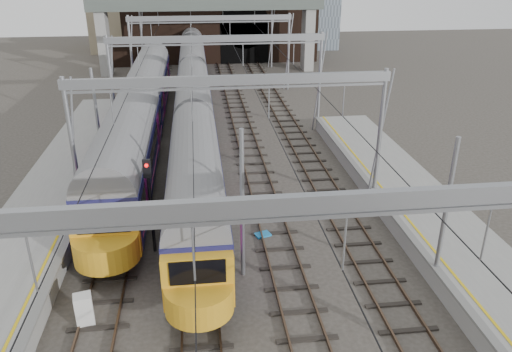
{
  "coord_description": "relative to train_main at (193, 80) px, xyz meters",
  "views": [
    {
      "loc": [
        -1.72,
        -17.05,
        13.34
      ],
      "look_at": [
        1.27,
        7.58,
        2.4
      ],
      "focal_mm": 35.0,
      "sensor_mm": 36.0,
      "label": 1
    }
  ],
  "objects": [
    {
      "name": "platform_right",
      "position": [
        12.18,
        -32.38,
        -1.94
      ],
      "size": [
        4.32,
        47.0,
        1.12
      ],
      "color": "gray",
      "rests_on": "ground"
    },
    {
      "name": "signal_near_left",
      "position": [
        -2.14,
        -26.47,
        0.62
      ],
      "size": [
        0.37,
        0.47,
        4.94
      ],
      "rotation": [
        0.0,
        0.0,
        -0.16
      ],
      "color": "black",
      "rests_on": "ground"
    },
    {
      "name": "equip_cover_c",
      "position": [
        4.99,
        -21.5,
        -2.44
      ],
      "size": [
        1.11,
        0.94,
        0.11
      ],
      "primitive_type": "cube",
      "rotation": [
        0.0,
        0.0,
        -0.33
      ],
      "color": "#197ABE",
      "rests_on": "ground"
    },
    {
      "name": "tracks",
      "position": [
        2.0,
        -15.88,
        -2.47
      ],
      "size": [
        14.4,
        80.0,
        0.22
      ],
      "color": "#4C3828",
      "rests_on": "ground"
    },
    {
      "name": "overbridge",
      "position": [
        2.0,
        15.12,
        4.77
      ],
      "size": [
        28.0,
        3.0,
        9.25
      ],
      "color": "gray",
      "rests_on": "ground"
    },
    {
      "name": "signal_near_centre",
      "position": [
        0.02,
        -29.35,
        0.47
      ],
      "size": [
        0.35,
        0.46,
        4.67
      ],
      "rotation": [
        0.0,
        0.0,
        -0.15
      ],
      "color": "black",
      "rests_on": "ground"
    },
    {
      "name": "equip_cover_a",
      "position": [
        3.34,
        -25.57,
        -2.45
      ],
      "size": [
        0.93,
        0.79,
        0.09
      ],
      "primitive_type": "cube",
      "rotation": [
        0.0,
        0.0,
        0.34
      ],
      "color": "#197ABE",
      "rests_on": "ground"
    },
    {
      "name": "ground",
      "position": [
        2.0,
        -30.88,
        -2.49
      ],
      "size": [
        160.0,
        160.0,
        0.0
      ],
      "primitive_type": "plane",
      "color": "#38332D",
      "rests_on": "ground"
    },
    {
      "name": "relay_cabinet",
      "position": [
        -4.51,
        -31.51,
        -1.82
      ],
      "size": [
        0.79,
        0.7,
        1.36
      ],
      "primitive_type": "cube",
      "rotation": [
        0.0,
        0.0,
        0.23
      ],
      "color": "silver",
      "rests_on": "ground"
    },
    {
      "name": "train_main",
      "position": [
        0.0,
        0.0,
        0.0
      ],
      "size": [
        2.81,
        64.95,
        4.83
      ],
      "color": "black",
      "rests_on": "ground"
    },
    {
      "name": "overhead_line",
      "position": [
        2.0,
        -9.39,
        4.07
      ],
      "size": [
        16.8,
        80.0,
        8.0
      ],
      "color": "gray",
      "rests_on": "ground"
    },
    {
      "name": "platform_left",
      "position": [
        -8.18,
        -28.38,
        -1.94
      ],
      "size": [
        4.32,
        55.0,
        1.12
      ],
      "color": "gray",
      "rests_on": "ground"
    },
    {
      "name": "train_second",
      "position": [
        -4.0,
        -10.7,
        0.16
      ],
      "size": [
        3.08,
        35.58,
        5.2
      ],
      "color": "black",
      "rests_on": "ground"
    },
    {
      "name": "retaining_wall",
      "position": [
        3.4,
        21.05,
        1.84
      ],
      "size": [
        28.0,
        2.75,
        9.0
      ],
      "color": "black",
      "rests_on": "ground"
    },
    {
      "name": "equip_cover_b",
      "position": [
        0.23,
        -20.67,
        -2.45
      ],
      "size": [
        0.94,
        0.81,
        0.09
      ],
      "primitive_type": "cube",
      "rotation": [
        0.0,
        0.0,
        0.38
      ],
      "color": "#197ABE",
      "rests_on": "ground"
    }
  ]
}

